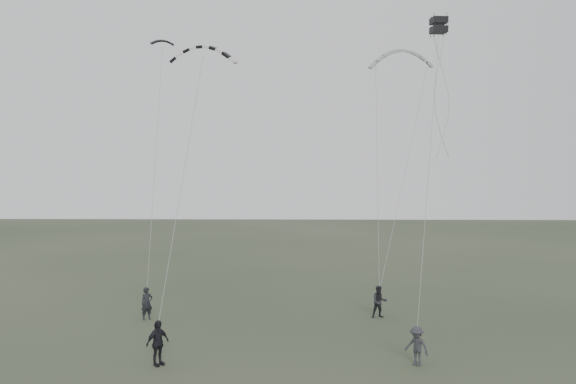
{
  "coord_description": "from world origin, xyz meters",
  "views": [
    {
      "loc": [
        1.85,
        -23.99,
        7.9
      ],
      "look_at": [
        1.19,
        5.17,
        6.88
      ],
      "focal_mm": 35.0,
      "sensor_mm": 36.0,
      "label": 1
    }
  ],
  "objects_px": {
    "flyer_right": "(379,302)",
    "kite_pale_large": "(402,51)",
    "flyer_center": "(158,343)",
    "flyer_far": "(417,346)",
    "kite_box": "(439,25)",
    "kite_dark_small": "(162,41)",
    "flyer_left": "(147,303)",
    "kite_striped": "(203,47)"
  },
  "relations": [
    {
      "from": "flyer_right",
      "to": "kite_pale_large",
      "type": "height_order",
      "value": "kite_pale_large"
    },
    {
      "from": "flyer_center",
      "to": "kite_pale_large",
      "type": "xyz_separation_m",
      "value": [
        12.49,
        14.84,
        14.97
      ]
    },
    {
      "from": "flyer_center",
      "to": "flyer_far",
      "type": "height_order",
      "value": "flyer_center"
    },
    {
      "from": "kite_pale_large",
      "to": "kite_box",
      "type": "xyz_separation_m",
      "value": [
        -0.01,
        -10.04,
        -0.93
      ]
    },
    {
      "from": "flyer_far",
      "to": "kite_pale_large",
      "type": "bearing_deg",
      "value": 123.74
    },
    {
      "from": "flyer_right",
      "to": "kite_pale_large",
      "type": "bearing_deg",
      "value": 64.66
    },
    {
      "from": "kite_dark_small",
      "to": "kite_pale_large",
      "type": "distance_m",
      "value": 15.43
    },
    {
      "from": "flyer_left",
      "to": "flyer_center",
      "type": "xyz_separation_m",
      "value": [
        2.4,
        -7.1,
        0.06
      ]
    },
    {
      "from": "flyer_far",
      "to": "flyer_right",
      "type": "bearing_deg",
      "value": 134.62
    },
    {
      "from": "kite_box",
      "to": "kite_striped",
      "type": "bearing_deg",
      "value": 168.74
    },
    {
      "from": "flyer_far",
      "to": "kite_dark_small",
      "type": "height_order",
      "value": "kite_dark_small"
    },
    {
      "from": "flyer_far",
      "to": "flyer_left",
      "type": "bearing_deg",
      "value": -166.74
    },
    {
      "from": "flyer_left",
      "to": "kite_pale_large",
      "type": "distance_m",
      "value": 22.53
    },
    {
      "from": "flyer_left",
      "to": "flyer_center",
      "type": "relative_size",
      "value": 0.94
    },
    {
      "from": "flyer_right",
      "to": "kite_dark_small",
      "type": "height_order",
      "value": "kite_dark_small"
    },
    {
      "from": "flyer_right",
      "to": "kite_dark_small",
      "type": "distance_m",
      "value": 20.39
    },
    {
      "from": "flyer_right",
      "to": "kite_pale_large",
      "type": "relative_size",
      "value": 0.41
    },
    {
      "from": "flyer_left",
      "to": "kite_dark_small",
      "type": "bearing_deg",
      "value": 56.28
    },
    {
      "from": "kite_dark_small",
      "to": "kite_pale_large",
      "type": "xyz_separation_m",
      "value": [
        15.21,
        2.57,
        -0.15
      ]
    },
    {
      "from": "flyer_far",
      "to": "kite_striped",
      "type": "xyz_separation_m",
      "value": [
        -9.67,
        5.55,
        13.42
      ]
    },
    {
      "from": "flyer_left",
      "to": "kite_pale_large",
      "type": "xyz_separation_m",
      "value": [
        14.89,
        7.74,
        15.03
      ]
    },
    {
      "from": "kite_box",
      "to": "flyer_center",
      "type": "bearing_deg",
      "value": -165.37
    },
    {
      "from": "flyer_right",
      "to": "kite_striped",
      "type": "xyz_separation_m",
      "value": [
        -9.21,
        -2.03,
        13.36
      ]
    },
    {
      "from": "flyer_far",
      "to": "kite_dark_small",
      "type": "relative_size",
      "value": 1.13
    },
    {
      "from": "flyer_far",
      "to": "kite_box",
      "type": "bearing_deg",
      "value": 108.79
    },
    {
      "from": "flyer_center",
      "to": "kite_box",
      "type": "height_order",
      "value": "kite_box"
    },
    {
      "from": "flyer_center",
      "to": "flyer_far",
      "type": "xyz_separation_m",
      "value": [
        10.6,
        0.23,
        -0.12
      ]
    },
    {
      "from": "flyer_right",
      "to": "kite_box",
      "type": "bearing_deg",
      "value": -58.96
    },
    {
      "from": "kite_box",
      "to": "kite_dark_small",
      "type": "bearing_deg",
      "value": 147.39
    },
    {
      "from": "flyer_center",
      "to": "kite_striped",
      "type": "bearing_deg",
      "value": 28.97
    },
    {
      "from": "flyer_right",
      "to": "flyer_center",
      "type": "xyz_separation_m",
      "value": [
        -10.13,
        -7.81,
        0.06
      ]
    },
    {
      "from": "flyer_left",
      "to": "kite_striped",
      "type": "bearing_deg",
      "value": -58.97
    },
    {
      "from": "kite_pale_large",
      "to": "kite_box",
      "type": "height_order",
      "value": "kite_pale_large"
    },
    {
      "from": "flyer_center",
      "to": "kite_pale_large",
      "type": "bearing_deg",
      "value": -2.03
    },
    {
      "from": "flyer_center",
      "to": "kite_box",
      "type": "xyz_separation_m",
      "value": [
        12.47,
        4.8,
        14.04
      ]
    },
    {
      "from": "kite_dark_small",
      "to": "kite_striped",
      "type": "bearing_deg",
      "value": -79.5
    },
    {
      "from": "flyer_right",
      "to": "flyer_far",
      "type": "bearing_deg",
      "value": -93.33
    },
    {
      "from": "flyer_far",
      "to": "kite_striped",
      "type": "bearing_deg",
      "value": -168.73
    },
    {
      "from": "flyer_center",
      "to": "flyer_right",
      "type": "bearing_deg",
      "value": -14.33
    },
    {
      "from": "flyer_left",
      "to": "flyer_center",
      "type": "height_order",
      "value": "flyer_center"
    },
    {
      "from": "flyer_left",
      "to": "kite_striped",
      "type": "xyz_separation_m",
      "value": [
        3.32,
        -1.32,
        13.35
      ]
    },
    {
      "from": "kite_dark_small",
      "to": "flyer_center",
      "type": "bearing_deg",
      "value": -96.3
    }
  ]
}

